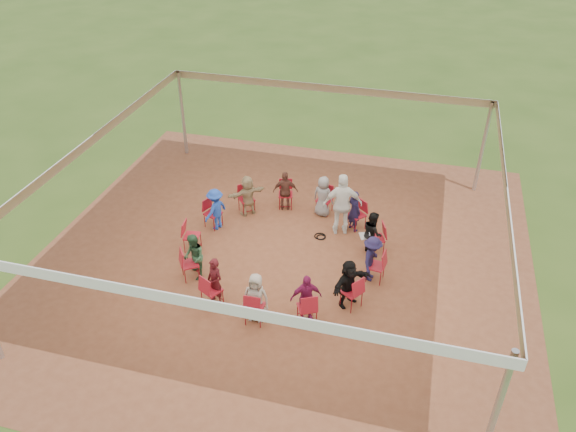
% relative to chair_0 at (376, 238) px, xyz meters
% --- Properties ---
extents(ground, '(80.00, 80.00, 0.00)m').
position_rel_chair_0_xyz_m(ground, '(-2.35, -0.90, -0.45)').
color(ground, '#355019').
rests_on(ground, ground).
extents(dirt_patch, '(13.00, 13.00, 0.00)m').
position_rel_chair_0_xyz_m(dirt_patch, '(-2.35, -0.90, -0.44)').
color(dirt_patch, brown).
rests_on(dirt_patch, ground).
extents(tent, '(10.33, 10.33, 3.00)m').
position_rel_chair_0_xyz_m(tent, '(-2.35, -0.90, 1.92)').
color(tent, '#B2B2B7').
rests_on(tent, ground).
extents(chair_0, '(0.56, 0.55, 0.90)m').
position_rel_chair_0_xyz_m(chair_0, '(0.00, 0.00, 0.00)').
color(chair_0, '#A71625').
rests_on(chair_0, ground).
extents(chair_1, '(0.61, 0.61, 0.90)m').
position_rel_chair_0_xyz_m(chair_1, '(-0.69, 0.99, 0.00)').
color(chair_1, '#A71625').
rests_on(chair_1, ground).
extents(chair_2, '(0.51, 0.53, 0.90)m').
position_rel_chair_0_xyz_m(chair_2, '(-1.75, 1.55, 0.00)').
color(chair_2, '#A71625').
rests_on(chair_2, ground).
extents(chair_3, '(0.51, 0.53, 0.90)m').
position_rel_chair_0_xyz_m(chair_3, '(-2.96, 1.55, 0.00)').
color(chair_3, '#A71625').
rests_on(chair_3, ground).
extents(chair_4, '(0.61, 0.61, 0.90)m').
position_rel_chair_0_xyz_m(chair_4, '(-4.02, 0.99, 0.00)').
color(chair_4, '#A71625').
rests_on(chair_4, ground).
extents(chair_5, '(0.56, 0.55, 0.90)m').
position_rel_chair_0_xyz_m(chair_5, '(-4.70, -0.01, 0.00)').
color(chair_5, '#A71625').
rests_on(chair_5, ground).
extents(chair_6, '(0.49, 0.47, 0.90)m').
position_rel_chair_0_xyz_m(chair_6, '(-4.85, -1.20, 0.00)').
color(chair_6, '#A71625').
rests_on(chair_6, ground).
extents(chair_7, '(0.60, 0.60, 0.90)m').
position_rel_chair_0_xyz_m(chair_7, '(-4.42, -2.33, 0.00)').
color(chair_7, '#A71625').
rests_on(chair_7, ground).
extents(chair_8, '(0.58, 0.58, 0.90)m').
position_rel_chair_0_xyz_m(chair_8, '(-3.52, -3.13, 0.00)').
color(chair_8, '#A71625').
rests_on(chair_8, ground).
extents(chair_9, '(0.42, 0.44, 0.90)m').
position_rel_chair_0_xyz_m(chair_9, '(-2.35, -3.41, 0.00)').
color(chair_9, '#A71625').
rests_on(chair_9, ground).
extents(chair_10, '(0.58, 0.59, 0.90)m').
position_rel_chair_0_xyz_m(chair_10, '(-1.18, -3.12, 0.00)').
color(chair_10, '#A71625').
rests_on(chair_10, ground).
extents(chair_11, '(0.60, 0.60, 0.90)m').
position_rel_chair_0_xyz_m(chair_11, '(-0.28, -2.32, 0.00)').
color(chair_11, '#A71625').
rests_on(chair_11, ground).
extents(chair_12, '(0.49, 0.47, 0.90)m').
position_rel_chair_0_xyz_m(chair_12, '(0.15, -1.20, 0.00)').
color(chair_12, '#A71625').
rests_on(chair_12, ground).
extents(person_seated_0, '(0.55, 0.71, 1.27)m').
position_rel_chair_0_xyz_m(person_seated_0, '(-0.11, -0.04, 0.19)').
color(person_seated_0, black).
rests_on(person_seated_0, ground).
extents(person_seated_1, '(0.55, 0.54, 1.27)m').
position_rel_chair_0_xyz_m(person_seated_1, '(-0.77, 0.90, 0.19)').
color(person_seated_1, '#1C173B').
rests_on(person_seated_1, ground).
extents(person_seated_2, '(0.69, 0.49, 1.27)m').
position_rel_chair_0_xyz_m(person_seated_2, '(-1.78, 1.43, 0.19)').
color(person_seated_2, gray).
rests_on(person_seated_2, ground).
extents(person_seated_3, '(0.82, 0.55, 1.27)m').
position_rel_chair_0_xyz_m(person_seated_3, '(-2.93, 1.43, 0.19)').
color(person_seated_3, brown).
rests_on(person_seated_3, ground).
extents(person_seated_4, '(1.18, 1.11, 1.27)m').
position_rel_chair_0_xyz_m(person_seated_4, '(-3.94, 0.90, 0.19)').
color(person_seated_4, tan).
rests_on(person_seated_4, ground).
extents(person_seated_5, '(0.67, 0.91, 1.27)m').
position_rel_chair_0_xyz_m(person_seated_5, '(-4.59, -0.05, 0.19)').
color(person_seated_5, '#1E45B2').
rests_on(person_seated_5, ground).
extents(person_seated_6, '(0.65, 0.71, 1.27)m').
position_rel_chair_0_xyz_m(person_seated_6, '(-4.32, -2.26, 0.19)').
color(person_seated_6, '#2C5537').
rests_on(person_seated_6, ground).
extents(person_seated_7, '(0.55, 0.49, 1.27)m').
position_rel_chair_0_xyz_m(person_seated_7, '(-3.46, -3.02, 0.19)').
color(person_seated_7, '#461015').
rests_on(person_seated_7, ground).
extents(person_seated_8, '(0.62, 0.35, 1.27)m').
position_rel_chair_0_xyz_m(person_seated_8, '(-2.35, -3.29, 0.19)').
color(person_seated_8, '#A59E92').
rests_on(person_seated_8, ground).
extents(person_seated_9, '(0.84, 0.69, 1.27)m').
position_rel_chair_0_xyz_m(person_seated_9, '(-1.23, -3.02, 0.19)').
color(person_seated_9, '#891B51').
rests_on(person_seated_9, ground).
extents(person_seated_10, '(1.03, 1.22, 1.27)m').
position_rel_chair_0_xyz_m(person_seated_10, '(-0.38, -2.25, 0.19)').
color(person_seated_10, black).
rests_on(person_seated_10, ground).
extents(person_seated_11, '(0.50, 0.87, 1.27)m').
position_rel_chair_0_xyz_m(person_seated_11, '(0.03, -1.18, 0.19)').
color(person_seated_11, '#1C173B').
rests_on(person_seated_11, ground).
extents(standing_person, '(1.21, 0.85, 1.88)m').
position_rel_chair_0_xyz_m(standing_person, '(-1.07, 0.66, 0.49)').
color(standing_person, white).
rests_on(standing_person, ground).
extents(cable_coil, '(0.43, 0.43, 0.03)m').
position_rel_chair_0_xyz_m(cable_coil, '(-1.58, 0.27, -0.43)').
color(cable_coil, black).
rests_on(cable_coil, ground).
extents(laptop, '(0.38, 0.42, 0.24)m').
position_rel_chair_0_xyz_m(laptop, '(-0.26, -0.10, 0.16)').
color(laptop, '#B7B7BC').
rests_on(laptop, ground).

